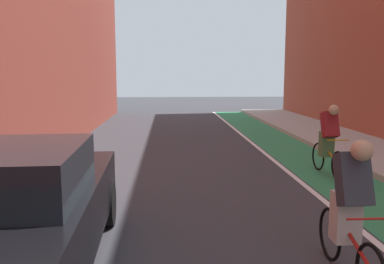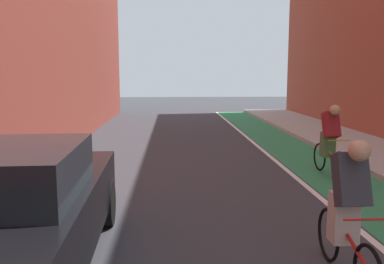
{
  "view_description": "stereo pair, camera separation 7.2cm",
  "coord_description": "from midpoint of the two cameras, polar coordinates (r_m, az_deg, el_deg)",
  "views": [
    {
      "loc": [
        -0.88,
        5.61,
        2.24
      ],
      "look_at": [
        -0.45,
        12.69,
        1.24
      ],
      "focal_mm": 37.66,
      "sensor_mm": 36.0,
      "label": 1
    },
    {
      "loc": [
        -0.8,
        5.61,
        2.24
      ],
      "look_at": [
        -0.45,
        12.69,
        1.24
      ],
      "focal_mm": 37.66,
      "sensor_mm": 36.0,
      "label": 2
    }
  ],
  "objects": [
    {
      "name": "parked_sedan_black",
      "position": [
        4.78,
        -24.93,
        -10.46
      ],
      "size": [
        2.02,
        4.33,
        1.53
      ],
      "color": "black",
      "rests_on": "ground"
    },
    {
      "name": "bike_lane_paint",
      "position": [
        9.45,
        19.57,
        -6.13
      ],
      "size": [
        1.6,
        32.06,
        0.0
      ],
      "primitive_type": "cube",
      "color": "#2D8451",
      "rests_on": "ground"
    },
    {
      "name": "lane_divider_stripe",
      "position": [
        9.14,
        14.34,
        -6.39
      ],
      "size": [
        0.12,
        32.06,
        0.0
      ],
      "primitive_type": "cube",
      "color": "white",
      "rests_on": "ground"
    },
    {
      "name": "ground_plane",
      "position": [
        6.85,
        3.85,
        -11.06
      ],
      "size": [
        70.52,
        70.52,
        0.0
      ],
      "primitive_type": "plane",
      "color": "#38383D"
    },
    {
      "name": "cyclist_far",
      "position": [
        9.47,
        18.55,
        -0.83
      ],
      "size": [
        0.48,
        1.7,
        1.61
      ],
      "color": "black",
      "rests_on": "ground"
    },
    {
      "name": "cyclist_trailing",
      "position": [
        4.71,
        21.07,
        -10.23
      ],
      "size": [
        0.48,
        1.69,
        1.6
      ],
      "color": "black",
      "rests_on": "ground"
    }
  ]
}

